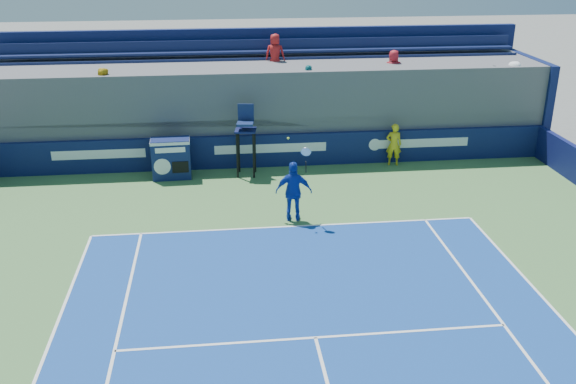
{
  "coord_description": "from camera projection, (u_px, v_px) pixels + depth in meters",
  "views": [
    {
      "loc": [
        -1.84,
        -4.73,
        7.87
      ],
      "look_at": [
        0.0,
        11.5,
        1.25
      ],
      "focal_mm": 40.0,
      "sensor_mm": 36.0,
      "label": 1
    }
  ],
  "objects": [
    {
      "name": "match_clock",
      "position": [
        171.0,
        157.0,
        21.89
      ],
      "size": [
        1.35,
        0.78,
        1.4
      ],
      "color": "#0F1A4B",
      "rests_on": "ground"
    },
    {
      "name": "ball_person",
      "position": [
        394.0,
        144.0,
        23.09
      ],
      "size": [
        0.62,
        0.47,
        1.55
      ],
      "primitive_type": "imported",
      "rotation": [
        0.0,
        0.0,
        2.96
      ],
      "color": "gold",
      "rests_on": "apron"
    },
    {
      "name": "tennis_player",
      "position": [
        294.0,
        191.0,
        18.55
      ],
      "size": [
        1.11,
        0.59,
        2.57
      ],
      "color": "#1435A8",
      "rests_on": "apron"
    },
    {
      "name": "umpire_chair",
      "position": [
        246.0,
        133.0,
        21.87
      ],
      "size": [
        0.79,
        0.79,
        2.48
      ],
      "color": "black",
      "rests_on": "ground"
    },
    {
      "name": "stadium_seating",
      "position": [
        266.0,
        103.0,
        24.44
      ],
      "size": [
        21.0,
        4.05,
        4.4
      ],
      "color": "#4A4A4F",
      "rests_on": "ground"
    },
    {
      "name": "back_hoarding",
      "position": [
        271.0,
        151.0,
        23.02
      ],
      "size": [
        20.4,
        0.21,
        1.2
      ],
      "color": "#0C1544",
      "rests_on": "ground"
    }
  ]
}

